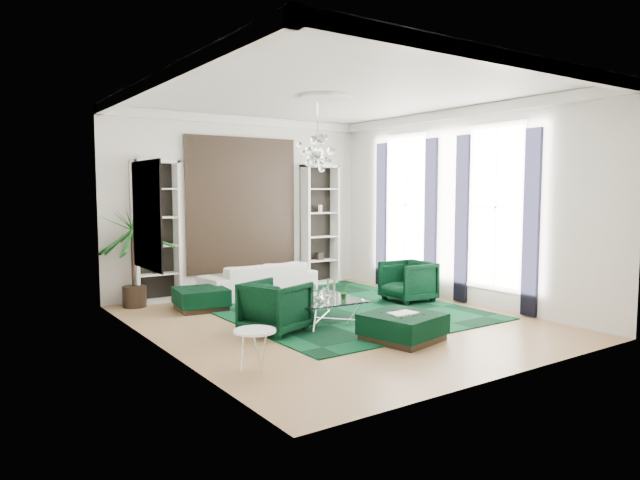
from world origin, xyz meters
TOP-DOWN VIEW (x-y plane):
  - floor at (0.00, 0.00)m, footprint 6.00×7.00m
  - ceiling at (0.00, 0.00)m, footprint 6.00×7.00m
  - wall_back at (0.00, 3.51)m, footprint 6.00×0.02m
  - wall_front at (0.00, -3.51)m, footprint 6.00×0.02m
  - wall_left at (-3.01, 0.00)m, footprint 0.02×7.00m
  - wall_right at (3.01, 0.00)m, footprint 0.02×7.00m
  - crown_molding at (0.00, 0.00)m, footprint 6.00×7.00m
  - ceiling_medallion at (0.00, 0.30)m, footprint 0.90×0.90m
  - tapestry at (0.00, 3.46)m, footprint 2.50×0.06m
  - shelving_left at (-1.95, 3.31)m, footprint 0.90×0.38m
  - shelving_right at (1.95, 3.31)m, footprint 0.90×0.38m
  - painting at (-2.97, 0.60)m, footprint 0.04×1.30m
  - window_near at (2.99, -0.90)m, footprint 0.03×1.10m
  - curtain_near_a at (2.96, -1.68)m, footprint 0.07×0.30m
  - curtain_near_b at (2.96, -0.12)m, footprint 0.07×0.30m
  - window_far at (2.99, 1.50)m, footprint 0.03×1.10m
  - curtain_far_a at (2.96, 0.72)m, footprint 0.07×0.30m
  - curtain_far_b at (2.96, 2.28)m, footprint 0.07×0.30m
  - rug at (0.58, 0.79)m, footprint 4.20×5.00m
  - sofa at (0.01, 2.75)m, footprint 2.43×1.02m
  - armchair_left at (-1.24, -0.12)m, footprint 1.15×1.14m
  - armchair_right at (2.18, 0.55)m, footprint 0.95×0.93m
  - coffee_table at (-0.29, 0.01)m, footprint 1.26×1.26m
  - ottoman_side at (-1.52, 2.15)m, footprint 1.01×1.01m
  - ottoman_front at (0.08, -1.58)m, footprint 1.19×1.19m
  - book at (0.08, -1.58)m, footprint 0.42×0.28m
  - side_table at (-2.39, -1.61)m, footprint 0.64×0.64m
  - palm at (-2.47, 3.10)m, footprint 1.92×1.92m
  - chandelier at (-0.13, 0.35)m, footprint 0.99×0.99m
  - table_plant at (0.01, -0.24)m, footprint 0.15×0.13m

SIDE VIEW (x-z plane):
  - floor at x=0.00m, z-range -0.02..0.00m
  - rug at x=0.58m, z-range 0.00..0.02m
  - ottoman_side at x=-1.52m, z-range 0.00..0.40m
  - ottoman_front at x=0.08m, z-range 0.00..0.40m
  - coffee_table at x=-0.29m, z-range 0.00..0.41m
  - side_table at x=-2.39m, z-range 0.00..0.50m
  - sofa at x=0.01m, z-range 0.00..0.70m
  - armchair_left at x=-1.24m, z-range 0.00..0.81m
  - armchair_right at x=2.18m, z-range 0.00..0.81m
  - book at x=0.08m, z-range 0.40..0.43m
  - table_plant at x=0.01m, z-range 0.41..0.65m
  - palm at x=-2.47m, z-range 0.00..2.40m
  - shelving_left at x=-1.95m, z-range 0.00..2.80m
  - shelving_right at x=1.95m, z-range 0.00..2.80m
  - curtain_near_a at x=2.96m, z-range 0.02..3.27m
  - curtain_near_b at x=2.96m, z-range 0.02..3.27m
  - curtain_far_a at x=2.96m, z-range 0.02..3.27m
  - curtain_far_b at x=2.96m, z-range 0.02..3.27m
  - painting at x=-2.97m, z-range 1.05..2.65m
  - wall_back at x=0.00m, z-range 0.00..3.80m
  - wall_front at x=0.00m, z-range 0.00..3.80m
  - wall_left at x=-3.01m, z-range 0.00..3.80m
  - wall_right at x=3.01m, z-range 0.00..3.80m
  - tapestry at x=0.00m, z-range 0.50..3.30m
  - window_near at x=2.99m, z-range 0.45..3.35m
  - window_far at x=2.99m, z-range 0.45..3.35m
  - chandelier at x=-0.13m, z-range 2.49..3.21m
  - crown_molding at x=0.00m, z-range 3.61..3.79m
  - ceiling_medallion at x=0.00m, z-range 3.75..3.79m
  - ceiling at x=0.00m, z-range 3.80..3.82m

